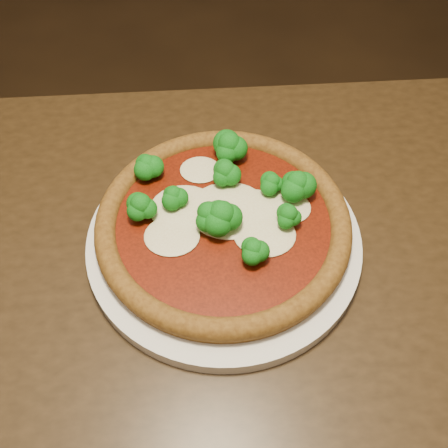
{
  "coord_description": "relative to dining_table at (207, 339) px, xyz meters",
  "views": [
    {
      "loc": [
        0.18,
        -0.43,
        1.25
      ],
      "look_at": [
        0.16,
        -0.08,
        0.79
      ],
      "focal_mm": 40.0,
      "sensor_mm": 36.0,
      "label": 1
    }
  ],
  "objects": [
    {
      "name": "dining_table",
      "position": [
        0.0,
        0.0,
        0.0
      ],
      "size": [
        1.26,
        0.87,
        0.75
      ],
      "rotation": [
        0.0,
        0.0,
        0.11
      ],
      "color": "black",
      "rests_on": "floor"
    },
    {
      "name": "plate",
      "position": [
        0.02,
        0.08,
        0.11
      ],
      "size": [
        0.33,
        0.33,
        0.02
      ],
      "primitive_type": "cylinder",
      "color": "silver",
      "rests_on": "dining_table"
    },
    {
      "name": "floor",
      "position": [
        -0.14,
        0.16,
        -0.65
      ],
      "size": [
        4.0,
        4.0,
        0.0
      ],
      "primitive_type": "plane",
      "color": "black",
      "rests_on": "ground"
    },
    {
      "name": "pizza",
      "position": [
        0.02,
        0.09,
        0.14
      ],
      "size": [
        0.3,
        0.3,
        0.06
      ],
      "rotation": [
        0.0,
        0.0,
        0.15
      ],
      "color": "brown",
      "rests_on": "plate"
    }
  ]
}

